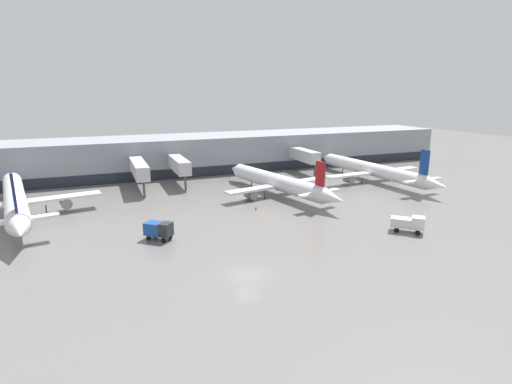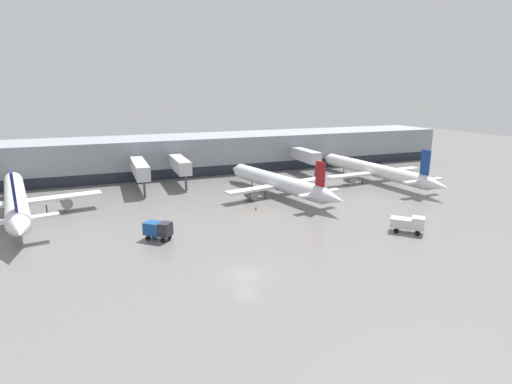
# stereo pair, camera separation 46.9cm
# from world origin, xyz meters

# --- Properties ---
(ground_plane) EXTENTS (320.00, 320.00, 0.00)m
(ground_plane) POSITION_xyz_m (0.00, 0.00, 0.00)
(ground_plane) COLOR slate
(terminal_building) EXTENTS (160.00, 31.79, 9.00)m
(terminal_building) POSITION_xyz_m (0.10, 61.80, 4.50)
(terminal_building) COLOR gray
(terminal_building) RESTS_ON ground_plane
(parked_jet_0) EXTENTS (23.34, 34.93, 8.46)m
(parked_jet_0) POSITION_xyz_m (18.32, 31.14, 2.56)
(parked_jet_0) COLOR silver
(parked_jet_0) RESTS_ON ground_plane
(parked_jet_1) EXTENTS (25.58, 39.33, 9.08)m
(parked_jet_1) POSITION_xyz_m (43.87, 34.33, 2.63)
(parked_jet_1) COLOR white
(parked_jet_1) RESTS_ON ground_plane
(parked_jet_2) EXTENTS (26.21, 39.55, 10.00)m
(parked_jet_2) POSITION_xyz_m (-27.43, 33.31, 3.14)
(parked_jet_2) COLOR white
(parked_jet_2) RESTS_ON ground_plane
(service_truck_0) EXTENTS (4.07, 3.88, 2.57)m
(service_truck_0) POSITION_xyz_m (-7.49, 14.97, 1.55)
(service_truck_0) COLOR #19478C
(service_truck_0) RESTS_ON ground_plane
(service_truck_1) EXTENTS (4.61, 4.55, 2.48)m
(service_truck_1) POSITION_xyz_m (26.95, 4.47, 1.43)
(service_truck_1) COLOR silver
(service_truck_1) RESTS_ON ground_plane
(traffic_cone_0) EXTENTS (0.45, 0.45, 0.72)m
(traffic_cone_0) POSITION_xyz_m (10.39, 23.19, 0.36)
(traffic_cone_0) COLOR orange
(traffic_cone_0) RESTS_ON ground_plane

